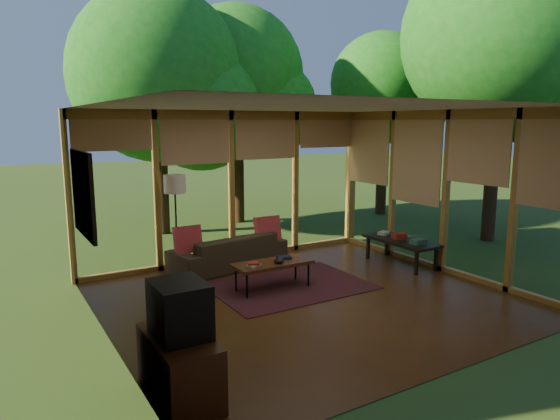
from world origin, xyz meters
TOP-DOWN VIEW (x-y plane):
  - floor at (0.00, 0.00)m, footprint 5.50×5.50m
  - ceiling at (0.00, 0.00)m, footprint 5.50×5.50m
  - wall_left at (-2.75, 0.00)m, footprint 0.04×5.00m
  - wall_front at (0.00, -2.50)m, footprint 5.50×0.04m
  - window_wall_back at (0.00, 2.50)m, footprint 5.50×0.12m
  - window_wall_right at (2.75, 0.00)m, footprint 0.12×5.00m
  - exterior_lawn at (8.00, 8.00)m, footprint 40.00×40.00m
  - tree_nw at (-0.38, 5.39)m, footprint 3.79×3.79m
  - tree_ne at (1.69, 5.71)m, footprint 3.33×3.33m
  - tree_se at (5.28, 1.04)m, footprint 3.89×3.89m
  - tree_far at (5.42, 4.60)m, footprint 2.70×2.70m
  - rug at (0.07, 0.62)m, footprint 2.35×1.66m
  - sofa at (-0.31, 2.00)m, footprint 2.13×1.11m
  - pillow_left at (-1.06, 1.95)m, footprint 0.44×0.24m
  - pillow_right at (0.44, 1.95)m, footprint 0.46×0.24m
  - ct_book_lower at (-0.57, 0.59)m, footprint 0.22×0.19m
  - ct_book_upper at (-0.57, 0.59)m, footprint 0.20×0.18m
  - ct_book_side at (0.03, 0.72)m, footprint 0.25×0.21m
  - ct_bowl at (-0.17, 0.54)m, footprint 0.16×0.16m
  - media_cabinet at (-2.47, -1.53)m, footprint 0.50×1.00m
  - television at (-2.45, -1.53)m, footprint 0.45×0.55m
  - console_book_a at (2.40, 0.23)m, footprint 0.23×0.17m
  - console_book_b at (2.40, 0.68)m, footprint 0.26×0.21m
  - console_book_c at (2.40, 1.08)m, footprint 0.24×0.21m
  - floor_lamp at (-1.15, 2.23)m, footprint 0.36×0.36m
  - coffee_table at (-0.22, 0.64)m, footprint 1.20×0.50m
  - side_console at (2.40, 0.63)m, footprint 0.60×1.40m
  - wall_painting at (-2.71, 1.40)m, footprint 0.06×1.35m

SIDE VIEW (x-z plane):
  - exterior_lawn at x=8.00m, z-range -0.01..-0.01m
  - floor at x=0.00m, z-range 0.00..0.00m
  - rug at x=0.07m, z-range 0.00..0.01m
  - sofa at x=-0.31m, z-range 0.00..0.59m
  - media_cabinet at x=-2.47m, z-range 0.00..0.60m
  - coffee_table at x=-0.22m, z-range 0.18..0.60m
  - side_console at x=2.40m, z-range 0.18..0.64m
  - ct_book_lower at x=-0.57m, z-range 0.42..0.45m
  - ct_book_side at x=0.03m, z-range 0.42..0.46m
  - ct_bowl at x=-0.17m, z-range 0.42..0.50m
  - ct_book_upper at x=-0.57m, z-range 0.45..0.48m
  - console_book_c at x=2.40m, z-range 0.46..0.51m
  - console_book_a at x=2.40m, z-range 0.46..0.54m
  - console_book_b at x=2.40m, z-range 0.45..0.56m
  - pillow_left at x=-1.06m, z-range 0.37..0.83m
  - pillow_right at x=0.44m, z-range 0.37..0.85m
  - television at x=-2.45m, z-range 0.60..1.10m
  - wall_left at x=-2.75m, z-range 0.00..2.70m
  - wall_front at x=0.00m, z-range 0.00..2.70m
  - window_wall_back at x=0.00m, z-range 0.00..2.70m
  - window_wall_right at x=2.75m, z-range 0.00..2.70m
  - floor_lamp at x=-1.15m, z-range 0.58..2.23m
  - wall_painting at x=-2.71m, z-range 0.98..2.12m
  - ceiling at x=0.00m, z-range 2.70..2.70m
  - tree_far at x=5.42m, z-range 1.05..5.89m
  - tree_nw at x=-0.38m, z-range 0.80..6.21m
  - tree_ne at x=1.69m, z-range 0.97..6.28m
  - tree_se at x=5.28m, z-range 1.13..7.29m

